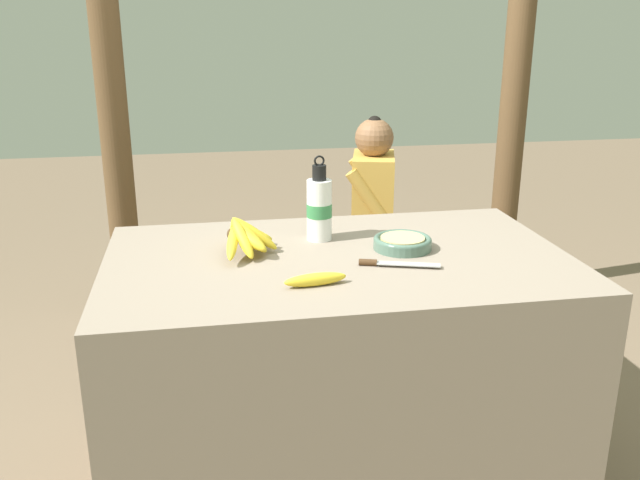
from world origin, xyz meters
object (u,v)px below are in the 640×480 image
object	(u,v)px
knife	(388,263)
support_post_near	(110,77)
serving_bowl	(402,242)
wooden_bench	(330,252)
banana_bunch_ripe	(245,234)
banana_bunch_green	(238,234)
water_bottle	(319,208)
loose_banana_front	(315,279)
seated_vendor	(363,205)
support_post_far	(517,71)

from	to	relation	value
knife	support_post_near	distance (m)	1.87
serving_bowl	wooden_bench	size ratio (longest dim) A/B	0.10
banana_bunch_ripe	banana_bunch_green	world-z (taller)	banana_bunch_ripe
water_bottle	loose_banana_front	xyz separation A→B (m)	(-0.08, -0.41, -0.09)
seated_vendor	support_post_far	xyz separation A→B (m)	(0.87, 0.22, 0.63)
serving_bowl	water_bottle	distance (m)	0.30
support_post_far	wooden_bench	bearing A→B (deg)	-169.27
banana_bunch_ripe	wooden_bench	size ratio (longest dim) A/B	0.17
wooden_bench	support_post_far	xyz separation A→B (m)	(1.03, 0.20, 0.88)
loose_banana_front	banana_bunch_ripe	bearing A→B (deg)	118.68
loose_banana_front	seated_vendor	bearing A→B (deg)	71.39
water_bottle	banana_bunch_green	world-z (taller)	water_bottle
water_bottle	wooden_bench	distance (m)	1.22
wooden_bench	banana_bunch_green	distance (m)	0.48
water_bottle	seated_vendor	bearing A→B (deg)	68.73
banana_bunch_ripe	banana_bunch_green	size ratio (longest dim) A/B	1.25
support_post_far	seated_vendor	bearing A→B (deg)	-166.07
banana_bunch_green	support_post_far	world-z (taller)	support_post_far
knife	serving_bowl	bearing A→B (deg)	76.23
knife	banana_bunch_green	bearing A→B (deg)	122.89
knife	wooden_bench	size ratio (longest dim) A/B	0.13
serving_bowl	water_bottle	world-z (taller)	water_bottle
banana_bunch_green	wooden_bench	bearing A→B (deg)	0.03
seated_vendor	support_post_far	size ratio (longest dim) A/B	0.43
water_bottle	knife	size ratio (longest dim) A/B	1.20
support_post_near	serving_bowl	bearing A→B (deg)	-53.60
knife	support_post_far	xyz separation A→B (m)	(1.12, 1.56, 0.44)
banana_bunch_ripe	loose_banana_front	bearing A→B (deg)	-61.32
water_bottle	support_post_far	size ratio (longest dim) A/B	0.12
seated_vendor	banana_bunch_ripe	bearing A→B (deg)	74.54
serving_bowl	seated_vendor	xyz separation A→B (m)	(0.16, 1.19, -0.20)
banana_bunch_ripe	support_post_far	bearing A→B (deg)	41.45
knife	support_post_far	distance (m)	1.97
banana_bunch_green	support_post_near	distance (m)	0.96
knife	seated_vendor	world-z (taller)	seated_vendor
knife	banana_bunch_green	xyz separation A→B (m)	(-0.38, 1.36, -0.32)
wooden_bench	seated_vendor	xyz separation A→B (m)	(0.16, -0.02, 0.25)
wooden_bench	support_post_far	size ratio (longest dim) A/B	0.74
serving_bowl	seated_vendor	world-z (taller)	seated_vendor
serving_bowl	support_post_near	xyz separation A→B (m)	(-1.04, 1.41, 0.43)
banana_bunch_green	support_post_near	world-z (taller)	support_post_near
loose_banana_front	knife	xyz separation A→B (m)	(0.24, 0.11, -0.01)
banana_bunch_green	support_post_near	bearing A→B (deg)	160.94
loose_banana_front	knife	world-z (taller)	loose_banana_front
water_bottle	wooden_bench	bearing A→B (deg)	77.15
serving_bowl	support_post_far	xyz separation A→B (m)	(1.03, 1.41, 0.43)
serving_bowl	banana_bunch_green	size ratio (longest dim) A/B	0.77
wooden_bench	support_post_near	size ratio (longest dim) A/B	0.74
knife	seated_vendor	size ratio (longest dim) A/B	0.23
banana_bunch_green	support_post_far	distance (m)	1.69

